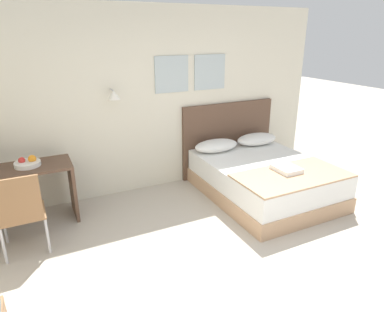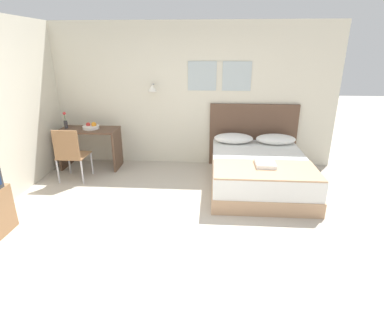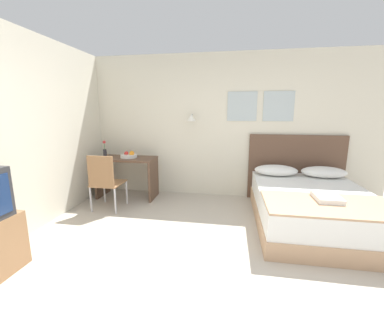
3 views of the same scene
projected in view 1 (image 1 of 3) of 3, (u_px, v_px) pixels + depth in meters
The scene contains 11 objects.
ground_plane at pixel (250, 292), 3.19m from camera, with size 24.00×24.00×0.00m, color #B2A899.
wall_back at pixel (149, 101), 4.96m from camera, with size 5.69×0.31×2.65m.
bed at pixel (264, 179), 4.98m from camera, with size 1.54×1.95×0.52m.
headboard at pixel (228, 138), 5.71m from camera, with size 1.66×0.06×1.20m.
pillow_left at pixel (216, 146), 5.31m from camera, with size 0.72×0.40×0.18m.
pillow_right at pixel (257, 139), 5.64m from camera, with size 0.72×0.40×0.18m.
throw_blanket at pixel (292, 175), 4.41m from camera, with size 1.49×0.78×0.02m.
folded_towel_near_foot at pixel (286, 169), 4.52m from camera, with size 0.28×0.36×0.06m.
desk at pixel (27, 185), 4.16m from camera, with size 1.07×0.53×0.76m.
desk_chair at pixel (21, 209), 3.57m from camera, with size 0.46×0.46×0.94m.
fruit_bowl at pixel (28, 163), 4.10m from camera, with size 0.30×0.30×0.13m.
Camera 1 is at (-1.63, -2.05, 2.29)m, focal length 32.00 mm.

